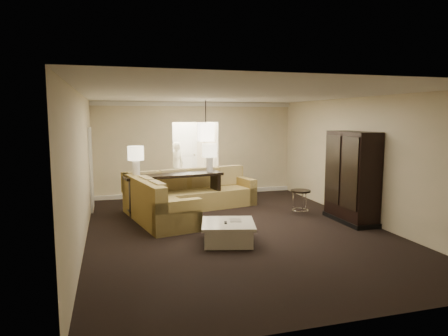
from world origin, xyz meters
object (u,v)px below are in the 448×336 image
object	(u,v)px
sectional_sofa	(183,197)
coffee_table	(228,232)
armoire	(352,179)
drink_table	(300,197)
person	(176,163)
console_table	(175,189)

from	to	relation	value
sectional_sofa	coffee_table	xyz separation A→B (m)	(0.40, -2.54, -0.20)
armoire	drink_table	size ratio (longest dim) A/B	3.40
drink_table	person	world-z (taller)	person
console_table	drink_table	world-z (taller)	console_table
console_table	drink_table	bearing A→B (deg)	-30.41
coffee_table	drink_table	distance (m)	2.83
sectional_sofa	person	bearing A→B (deg)	71.64
sectional_sofa	person	xyz separation A→B (m)	(0.36, 3.28, 0.46)
sectional_sofa	person	size ratio (longest dim) A/B	2.03
coffee_table	armoire	distance (m)	3.27
sectional_sofa	coffee_table	distance (m)	2.58
sectional_sofa	armoire	distance (m)	3.99
coffee_table	console_table	distance (m)	2.86
armoire	drink_table	bearing A→B (deg)	130.68
drink_table	armoire	bearing A→B (deg)	-49.32
console_table	armoire	size ratio (longest dim) A/B	1.23
coffee_table	armoire	world-z (taller)	armoire
console_table	drink_table	xyz separation A→B (m)	(2.88, -1.16, -0.13)
coffee_table	person	size ratio (longest dim) A/B	0.69
sectional_sofa	drink_table	distance (m)	2.87
console_table	person	xyz separation A→B (m)	(0.52, 3.04, 0.30)
armoire	person	xyz separation A→B (m)	(-3.14, 5.12, -0.11)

